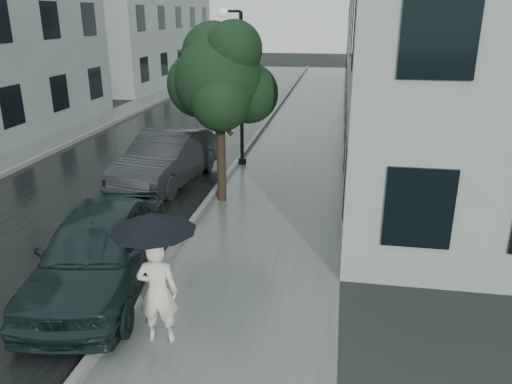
% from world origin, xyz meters
% --- Properties ---
extents(ground, '(120.00, 120.00, 0.00)m').
position_xyz_m(ground, '(0.00, 0.00, 0.00)').
color(ground, black).
rests_on(ground, ground).
extents(sidewalk, '(3.50, 60.00, 0.01)m').
position_xyz_m(sidewalk, '(0.25, 12.00, 0.00)').
color(sidewalk, slate).
rests_on(sidewalk, ground).
extents(kerb_near, '(0.15, 60.00, 0.15)m').
position_xyz_m(kerb_near, '(-1.57, 12.00, 0.07)').
color(kerb_near, slate).
rests_on(kerb_near, ground).
extents(asphalt_road, '(6.85, 60.00, 0.00)m').
position_xyz_m(asphalt_road, '(-5.08, 12.00, 0.00)').
color(asphalt_road, black).
rests_on(asphalt_road, ground).
extents(kerb_far, '(0.15, 60.00, 0.15)m').
position_xyz_m(kerb_far, '(-8.57, 12.00, 0.07)').
color(kerb_far, slate).
rests_on(kerb_far, ground).
extents(sidewalk_far, '(1.70, 60.00, 0.01)m').
position_xyz_m(sidewalk_far, '(-9.50, 12.00, 0.00)').
color(sidewalk_far, '#4C5451').
rests_on(sidewalk_far, ground).
extents(building_near, '(7.02, 36.00, 9.00)m').
position_xyz_m(building_near, '(5.47, 19.50, 4.50)').
color(building_near, '#8F9C98').
rests_on(building_near, ground).
extents(building_far_b, '(7.02, 18.00, 8.00)m').
position_xyz_m(building_far_b, '(-13.77, 30.00, 4.00)').
color(building_far_b, '#8F9C98').
rests_on(building_far_b, ground).
extents(pedestrian, '(0.67, 0.49, 1.70)m').
position_xyz_m(pedestrian, '(-0.76, -0.83, 0.86)').
color(pedestrian, silver).
rests_on(pedestrian, sidewalk).
extents(umbrella, '(1.48, 1.48, 1.27)m').
position_xyz_m(umbrella, '(-0.76, -0.82, 2.02)').
color(umbrella, black).
rests_on(umbrella, ground).
extents(street_tree, '(2.97, 2.70, 4.75)m').
position_xyz_m(street_tree, '(-1.26, 5.53, 3.29)').
color(street_tree, '#332619').
rests_on(street_tree, ground).
extents(lamp_post, '(0.85, 0.32, 5.04)m').
position_xyz_m(lamp_post, '(-1.56, 9.00, 2.89)').
color(lamp_post, black).
rests_on(lamp_post, ground).
extents(car_near, '(2.50, 4.81, 1.56)m').
position_xyz_m(car_near, '(-2.38, 0.50, 0.79)').
color(car_near, black).
rests_on(car_near, ground).
extents(car_far, '(2.18, 4.86, 1.55)m').
position_xyz_m(car_far, '(-3.22, 6.60, 0.78)').
color(car_far, '#242629').
rests_on(car_far, ground).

